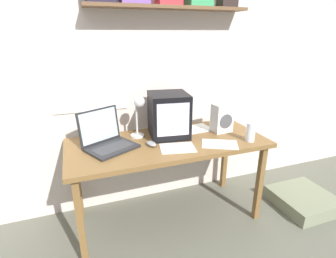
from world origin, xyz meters
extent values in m
plane|color=#5F6052|center=(0.00, 0.00, 0.00)|extent=(12.00, 12.00, 0.00)
cube|color=beige|center=(0.00, 0.41, 1.30)|extent=(5.60, 0.06, 2.60)
cube|color=white|center=(-0.53, 0.37, 1.19)|extent=(0.59, 0.01, 0.56)
cube|color=brown|center=(0.12, 0.29, 1.70)|extent=(1.30, 0.18, 0.02)
cube|color=brown|center=(0.00, 0.00, 0.70)|extent=(1.54, 0.66, 0.03)
cube|color=brown|center=(-0.71, -0.27, 0.34)|extent=(0.04, 0.05, 0.68)
cube|color=brown|center=(0.71, -0.27, 0.34)|extent=(0.04, 0.05, 0.68)
cube|color=brown|center=(-0.71, 0.27, 0.34)|extent=(0.04, 0.05, 0.68)
cube|color=brown|center=(0.71, 0.27, 0.34)|extent=(0.04, 0.05, 0.68)
cube|color=black|center=(0.05, 0.12, 0.89)|extent=(0.34, 0.35, 0.35)
cube|color=silver|center=(0.03, -0.04, 0.90)|extent=(0.25, 0.04, 0.25)
cube|color=#232326|center=(-0.44, 0.00, 0.73)|extent=(0.42, 0.38, 0.02)
cube|color=#38383A|center=(-0.43, -0.02, 0.74)|extent=(0.32, 0.25, 0.00)
cube|color=#232326|center=(-0.50, 0.13, 0.86)|extent=(0.32, 0.19, 0.26)
cube|color=silver|center=(-0.50, 0.13, 0.86)|extent=(0.29, 0.17, 0.23)
cylinder|color=silver|center=(-0.20, 0.18, 0.73)|extent=(0.11, 0.11, 0.01)
cylinder|color=silver|center=(-0.20, 0.18, 0.88)|extent=(0.02, 0.02, 0.29)
sphere|color=silver|center=(-0.19, 0.13, 1.02)|extent=(0.09, 0.09, 0.09)
cylinder|color=white|center=(0.60, -0.22, 0.79)|extent=(0.07, 0.07, 0.15)
cylinder|color=orange|center=(0.60, -0.22, 0.77)|extent=(0.06, 0.06, 0.11)
cube|color=white|center=(0.50, 0.05, 0.84)|extent=(0.17, 0.13, 0.24)
cylinder|color=#4C4C51|center=(0.51, -0.01, 0.83)|extent=(0.12, 0.02, 0.12)
ellipsoid|color=gray|center=(-0.15, -0.04, 0.74)|extent=(0.08, 0.12, 0.03)
cube|color=white|center=(0.02, -0.15, 0.72)|extent=(0.28, 0.23, 0.00)
cube|color=silver|center=(0.35, -0.20, 0.72)|extent=(0.32, 0.28, 0.00)
cube|color=white|center=(0.33, 0.17, 0.72)|extent=(0.27, 0.23, 0.00)
cube|color=gray|center=(1.23, -0.28, 0.06)|extent=(0.50, 0.50, 0.12)
camera|label=1|loc=(-0.64, -1.78, 1.52)|focal=28.00mm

